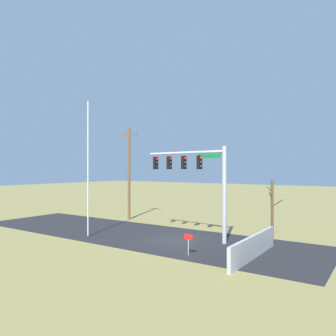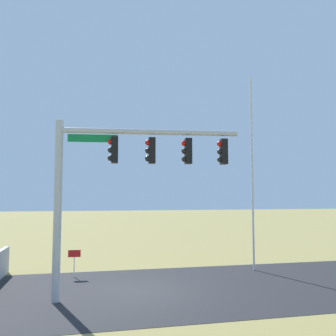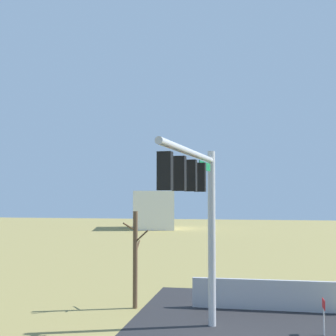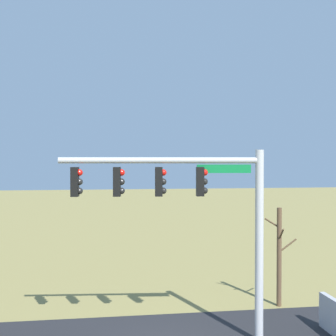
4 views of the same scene
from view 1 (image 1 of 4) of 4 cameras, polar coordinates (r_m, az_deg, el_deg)
name	(u,v)px [view 1 (image 1 of 4)]	position (r m, az deg, el deg)	size (l,w,h in m)	color
ground_plane	(175,240)	(22.98, 1.27, -12.49)	(160.00, 160.00, 0.00)	olive
road_surface	(131,233)	(25.33, -6.50, -11.32)	(28.00, 8.00, 0.01)	#232326
sidewalk_corner	(239,246)	(21.79, 12.34, -13.16)	(6.00, 6.00, 0.01)	#B7B5AD
retaining_fence	(254,247)	(18.96, 14.80, -13.22)	(0.20, 6.71, 1.25)	#A8A8AD
signal_mast	(197,173)	(22.80, 5.09, -0.82)	(6.73, 0.94, 6.41)	#B2B5BA
flagpole	(88,169)	(24.30, -13.87, -0.09)	(0.10, 0.10, 9.86)	silver
utility_pole	(129,172)	(32.01, -6.85, -0.66)	(1.90, 0.26, 8.90)	brown
bare_tree	(272,208)	(24.29, 17.83, -6.77)	(1.27, 1.02, 4.09)	brown
open_sign	(188,240)	(18.85, 3.59, -12.42)	(0.56, 0.04, 1.22)	silver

